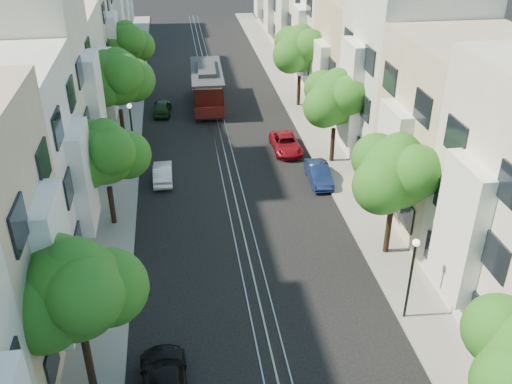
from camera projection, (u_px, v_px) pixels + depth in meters
name	position (u px, v px, depth m)	size (l,w,h in m)	color
ground	(218.00, 124.00, 45.69)	(200.00, 200.00, 0.00)	black
sidewalk_east	(306.00, 118.00, 46.58)	(2.50, 80.00, 0.12)	gray
sidewalk_west	(126.00, 128.00, 44.74)	(2.50, 80.00, 0.12)	gray
rail_left	(211.00, 124.00, 45.61)	(0.06, 80.00, 0.02)	gray
rail_slot	(218.00, 124.00, 45.68)	(0.06, 80.00, 0.02)	gray
rail_right	(225.00, 123.00, 45.75)	(0.06, 80.00, 0.02)	gray
lane_line	(218.00, 124.00, 45.69)	(0.08, 80.00, 0.01)	tan
townhouses_east	(367.00, 54.00, 44.58)	(7.75, 72.00, 12.00)	beige
townhouses_west	(54.00, 69.00, 41.61)	(7.75, 72.00, 11.76)	silver
tree_e_b	(397.00, 174.00, 27.88)	(4.93, 4.08, 6.68)	black
tree_e_c	(337.00, 99.00, 37.44)	(4.84, 3.99, 6.52)	black
tree_e_d	(301.00, 50.00, 46.79)	(5.01, 4.16, 6.85)	black
tree_w_a	(77.00, 292.00, 20.01)	(4.93, 4.08, 6.68)	black
tree_w_b	(106.00, 155.00, 30.53)	(4.72, 3.87, 6.27)	black
tree_w_c	(117.00, 79.00, 39.69)	(5.13, 4.28, 7.09)	black
tree_w_d	(126.00, 44.00, 49.40)	(4.84, 3.99, 6.52)	black
lamp_east	(412.00, 267.00, 24.39)	(0.32, 0.32, 4.16)	black
lamp_west	(131.00, 124.00, 38.32)	(0.32, 0.32, 4.16)	black
cable_car	(207.00, 84.00, 48.41)	(2.83, 8.35, 3.18)	black
parked_car_e_mid	(319.00, 174.00, 36.83)	(1.27, 3.65, 1.20)	#0D1B44
parked_car_e_far	(286.00, 144.00, 41.01)	(1.88, 4.07, 1.13)	maroon
parked_car_w_near	(165.00, 383.00, 21.69)	(1.82, 4.47, 1.30)	black
parked_car_w_mid	(163.00, 173.00, 37.01)	(1.20, 3.44, 1.13)	silver
parked_car_w_far	(162.00, 107.00, 47.34)	(1.41, 3.49, 1.19)	black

